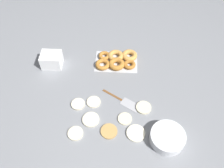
{
  "coord_description": "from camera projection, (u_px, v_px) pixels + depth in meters",
  "views": [
    {
      "loc": [
        -0.07,
        0.83,
        1.25
      ],
      "look_at": [
        -0.02,
        -0.11,
        0.04
      ],
      "focal_mm": 38.0,
      "sensor_mm": 36.0,
      "label": 1
    }
  ],
  "objects": [
    {
      "name": "pancake_0",
      "position": [
        91.0,
        120.0,
        1.41
      ],
      "size": [
        0.1,
        0.1,
        0.01
      ],
      "primitive_type": "cylinder",
      "color": "beige",
      "rests_on": "ground_plane"
    },
    {
      "name": "pancake_6",
      "position": [
        78.0,
        104.0,
        1.48
      ],
      "size": [
        0.09,
        0.09,
        0.01
      ],
      "primitive_type": "cylinder",
      "color": "beige",
      "rests_on": "ground_plane"
    },
    {
      "name": "pancake_1",
      "position": [
        125.0,
        119.0,
        1.42
      ],
      "size": [
        0.08,
        0.08,
        0.01
      ],
      "primitive_type": "cylinder",
      "color": "beige",
      "rests_on": "ground_plane"
    },
    {
      "name": "batter_bowl",
      "position": [
        167.0,
        138.0,
        1.32
      ],
      "size": [
        0.2,
        0.2,
        0.06
      ],
      "color": "white",
      "rests_on": "ground_plane"
    },
    {
      "name": "pancake_3",
      "position": [
        144.0,
        108.0,
        1.47
      ],
      "size": [
        0.09,
        0.09,
        0.01
      ],
      "primitive_type": "cylinder",
      "color": "beige",
      "rests_on": "ground_plane"
    },
    {
      "name": "ground_plane",
      "position": [
        108.0,
        101.0,
        1.5
      ],
      "size": [
        3.0,
        3.0,
        0.0
      ],
      "primitive_type": "plane",
      "color": "gray"
    },
    {
      "name": "pancake_4",
      "position": [
        136.0,
        133.0,
        1.36
      ],
      "size": [
        0.11,
        0.11,
        0.01
      ],
      "primitive_type": "cylinder",
      "color": "silver",
      "rests_on": "ground_plane"
    },
    {
      "name": "spatula",
      "position": [
        126.0,
        102.0,
        1.49
      ],
      "size": [
        0.25,
        0.17,
        0.01
      ],
      "rotation": [
        0.0,
        0.0,
        2.61
      ],
      "color": "brown",
      "rests_on": "ground_plane"
    },
    {
      "name": "pancake_2",
      "position": [
        75.0,
        133.0,
        1.36
      ],
      "size": [
        0.09,
        0.09,
        0.01
      ],
      "primitive_type": "cylinder",
      "color": "beige",
      "rests_on": "ground_plane"
    },
    {
      "name": "donut_tray",
      "position": [
        117.0,
        60.0,
        1.7
      ],
      "size": [
        0.3,
        0.2,
        0.04
      ],
      "color": "silver",
      "rests_on": "ground_plane"
    },
    {
      "name": "pancake_5",
      "position": [
        109.0,
        131.0,
        1.37
      ],
      "size": [
        0.1,
        0.1,
        0.01
      ],
      "primitive_type": "cylinder",
      "color": "tan",
      "rests_on": "ground_plane"
    },
    {
      "name": "container_stack",
      "position": [
        52.0,
        60.0,
        1.65
      ],
      "size": [
        0.14,
        0.11,
        0.1
      ],
      "color": "white",
      "rests_on": "ground_plane"
    },
    {
      "name": "pancake_7",
      "position": [
        94.0,
        102.0,
        1.49
      ],
      "size": [
        0.09,
        0.09,
        0.01
      ],
      "primitive_type": "cylinder",
      "color": "beige",
      "rests_on": "ground_plane"
    }
  ]
}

